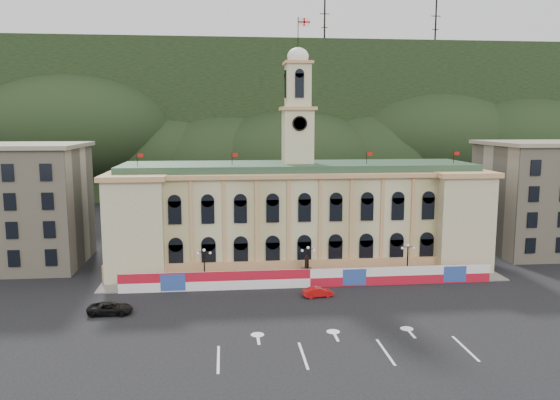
{
  "coord_description": "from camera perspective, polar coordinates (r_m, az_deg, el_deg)",
  "views": [
    {
      "loc": [
        -11.25,
        -54.45,
        22.09
      ],
      "look_at": [
        -3.72,
        18.0,
        11.4
      ],
      "focal_mm": 35.0,
      "sensor_mm": 36.0,
      "label": 1
    }
  ],
  "objects": [
    {
      "name": "city_hall",
      "position": [
        84.07,
        1.85,
        -1.41
      ],
      "size": [
        56.2,
        17.6,
        37.1
      ],
      "color": "beige",
      "rests_on": "ground"
    },
    {
      "name": "ground",
      "position": [
        59.83,
        5.48,
        -13.35
      ],
      "size": [
        260.0,
        260.0,
        0.0
      ],
      "primitive_type": "plane",
      "color": "black",
      "rests_on": "ground"
    },
    {
      "name": "lamp_center",
      "position": [
        74.79,
        2.93,
        -6.39
      ],
      "size": [
        1.96,
        0.44,
        5.15
      ],
      "color": "black",
      "rests_on": "ground"
    },
    {
      "name": "lamp_left",
      "position": [
        73.99,
        -7.91,
        -6.62
      ],
      "size": [
        1.96,
        0.44,
        5.15
      ],
      "color": "black",
      "rests_on": "ground"
    },
    {
      "name": "statue",
      "position": [
        76.24,
        2.81,
        -7.57
      ],
      "size": [
        1.4,
        1.4,
        3.72
      ],
      "color": "#595651",
      "rests_on": "ground"
    },
    {
      "name": "red_sedan",
      "position": [
        69.83,
        4.0,
        -9.57
      ],
      "size": [
        2.54,
        4.26,
        1.26
      ],
      "primitive_type": "imported",
      "rotation": [
        0.0,
        0.0,
        1.73
      ],
      "color": "#BC0D0D",
      "rests_on": "ground"
    },
    {
      "name": "pavement",
      "position": [
        76.32,
        2.83,
        -8.42
      ],
      "size": [
        56.0,
        5.5,
        0.16
      ],
      "primitive_type": "cube",
      "color": "slate",
      "rests_on": "ground"
    },
    {
      "name": "hill_ridge",
      "position": [
        176.83,
        -2.29,
        7.5
      ],
      "size": [
        230.0,
        80.0,
        64.0
      ],
      "color": "black",
      "rests_on": "ground"
    },
    {
      "name": "hoarding_fence",
      "position": [
        73.45,
        3.2,
        -8.14
      ],
      "size": [
        50.0,
        0.44,
        2.5
      ],
      "color": "red",
      "rests_on": "ground"
    },
    {
      "name": "lamp_right",
      "position": [
        78.13,
        13.19,
        -5.96
      ],
      "size": [
        1.96,
        0.44,
        5.15
      ],
      "color": "black",
      "rests_on": "ground"
    },
    {
      "name": "side_building_right",
      "position": [
        101.96,
        26.27,
        0.3
      ],
      "size": [
        21.0,
        17.0,
        18.6
      ],
      "color": "tan",
      "rests_on": "ground"
    },
    {
      "name": "black_suv",
      "position": [
        66.63,
        -17.3,
        -10.76
      ],
      "size": [
        2.67,
        5.2,
        1.4
      ],
      "primitive_type": "imported",
      "rotation": [
        0.0,
        0.0,
        1.54
      ],
      "color": "black",
      "rests_on": "ground"
    },
    {
      "name": "side_building_left",
      "position": [
        91.99,
        -26.06,
        -0.48
      ],
      "size": [
        21.0,
        17.0,
        18.6
      ],
      "color": "tan",
      "rests_on": "ground"
    },
    {
      "name": "lane_markings",
      "position": [
        55.32,
        6.54,
        -15.24
      ],
      "size": [
        26.0,
        10.0,
        0.02
      ],
      "primitive_type": null,
      "color": "white",
      "rests_on": "ground"
    }
  ]
}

